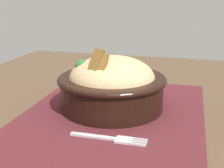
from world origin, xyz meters
TOP-DOWN VIEW (x-y plane):
  - table at (0.00, 0.00)m, footprint 1.19×0.98m
  - placemat at (-0.02, -0.02)m, footprint 0.47×0.35m
  - bowl at (-0.06, -0.03)m, footprint 0.22×0.22m
  - fork at (0.08, 0.01)m, footprint 0.02×0.13m

SIDE VIEW (x-z plane):
  - table at x=0.00m, z-range 0.31..1.06m
  - placemat at x=-0.02m, z-range 0.75..0.75m
  - fork at x=0.08m, z-range 0.75..0.76m
  - bowl at x=-0.06m, z-range 0.74..0.87m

